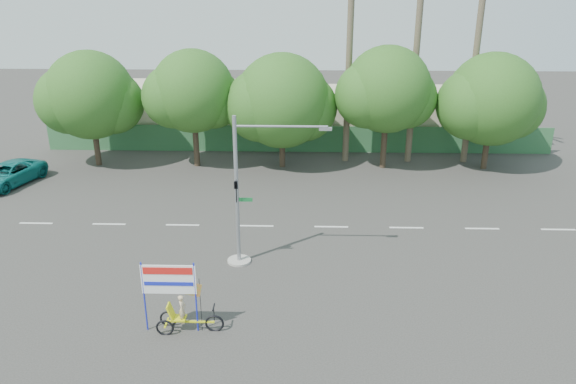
{
  "coord_description": "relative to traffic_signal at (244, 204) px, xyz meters",
  "views": [
    {
      "loc": [
        0.47,
        -19.29,
        12.65
      ],
      "look_at": [
        -0.21,
        4.1,
        3.5
      ],
      "focal_mm": 35.0,
      "sensor_mm": 36.0,
      "label": 1
    }
  ],
  "objects": [
    {
      "name": "ground",
      "position": [
        2.2,
        -3.98,
        -2.92
      ],
      "size": [
        120.0,
        120.0,
        0.0
      ],
      "primitive_type": "plane",
      "color": "#33302D",
      "rests_on": "ground"
    },
    {
      "name": "palm_short",
      "position": [
        5.7,
        15.52,
        5.94
      ],
      "size": [
        3.73,
        3.79,
        14.45
      ],
      "color": "#70604C",
      "rests_on": "ground"
    },
    {
      "name": "traffic_signal",
      "position": [
        0.0,
        0.0,
        0.0
      ],
      "size": [
        4.72,
        1.1,
        7.0
      ],
      "color": "gray",
      "rests_on": "ground"
    },
    {
      "name": "building_left",
      "position": [
        -7.8,
        22.02,
        -0.92
      ],
      "size": [
        12.0,
        8.0,
        4.0
      ],
      "primitive_type": "cube",
      "color": "beige",
      "rests_on": "ground"
    },
    {
      "name": "trike_billboard",
      "position": [
        -1.95,
        -5.47,
        -1.74
      ],
      "size": [
        2.98,
        0.68,
        2.93
      ],
      "rotation": [
        0.0,
        0.0,
        0.0
      ],
      "color": "black",
      "rests_on": "ground"
    },
    {
      "name": "palm_tall",
      "position": [
        10.2,
        15.52,
        7.55
      ],
      "size": [
        3.73,
        3.79,
        17.45
      ],
      "color": "#70604C",
      "rests_on": "ground"
    },
    {
      "name": "pickup_truck",
      "position": [
        -16.13,
        9.84,
        -2.21
      ],
      "size": [
        3.72,
        5.56,
        1.42
      ],
      "primitive_type": "imported",
      "rotation": [
        0.0,
        0.0,
        -0.29
      ],
      "color": "#10706D",
      "rests_on": "ground"
    },
    {
      "name": "palm_mid",
      "position": [
        14.2,
        15.52,
        6.48
      ],
      "size": [
        3.73,
        3.79,
        15.45
      ],
      "color": "#70604C",
      "rests_on": "ground"
    },
    {
      "name": "fence",
      "position": [
        2.2,
        17.52,
        -1.92
      ],
      "size": [
        38.0,
        0.08,
        2.0
      ],
      "primitive_type": "cube",
      "color": "#336B3D",
      "rests_on": "ground"
    },
    {
      "name": "building_right",
      "position": [
        10.2,
        22.02,
        -1.12
      ],
      "size": [
        14.0,
        8.0,
        3.6
      ],
      "primitive_type": "cube",
      "color": "beige",
      "rests_on": "ground"
    },
    {
      "name": "tree_far_left",
      "position": [
        -11.85,
        14.02,
        1.84
      ],
      "size": [
        7.14,
        6.0,
        7.96
      ],
      "color": "#473828",
      "rests_on": "ground"
    },
    {
      "name": "tree_center",
      "position": [
        1.14,
        14.02,
        1.55
      ],
      "size": [
        7.62,
        6.4,
        7.85
      ],
      "color": "#473828",
      "rests_on": "ground"
    },
    {
      "name": "tree_far_right",
      "position": [
        15.15,
        14.02,
        1.73
      ],
      "size": [
        7.38,
        6.2,
        7.94
      ],
      "color": "#473828",
      "rests_on": "ground"
    },
    {
      "name": "tree_right",
      "position": [
        8.15,
        14.02,
        2.32
      ],
      "size": [
        6.9,
        5.8,
        8.36
      ],
      "color": "#473828",
      "rests_on": "ground"
    },
    {
      "name": "tree_left",
      "position": [
        -4.85,
        14.02,
        2.14
      ],
      "size": [
        6.66,
        5.6,
        8.07
      ],
      "color": "#473828",
      "rests_on": "ground"
    }
  ]
}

